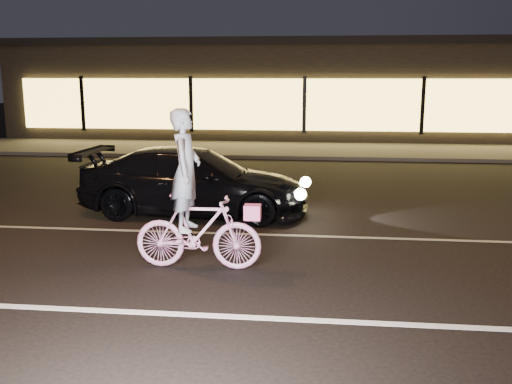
# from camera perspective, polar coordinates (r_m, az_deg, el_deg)

# --- Properties ---
(ground) EXTENTS (90.00, 90.00, 0.00)m
(ground) POSITION_cam_1_polar(r_m,az_deg,el_deg) (8.19, 1.85, -8.22)
(ground) COLOR black
(ground) RESTS_ON ground
(lane_stripe_near) EXTENTS (60.00, 0.12, 0.01)m
(lane_stripe_near) POSITION_cam_1_polar(r_m,az_deg,el_deg) (6.80, 0.83, -12.49)
(lane_stripe_near) COLOR silver
(lane_stripe_near) RESTS_ON ground
(lane_stripe_far) EXTENTS (60.00, 0.10, 0.01)m
(lane_stripe_far) POSITION_cam_1_polar(r_m,az_deg,el_deg) (10.08, 2.74, -4.33)
(lane_stripe_far) COLOR gray
(lane_stripe_far) RESTS_ON ground
(sidewalk) EXTENTS (30.00, 4.00, 0.12)m
(sidewalk) POSITION_cam_1_polar(r_m,az_deg,el_deg) (20.86, 4.65, 4.19)
(sidewalk) COLOR #383533
(sidewalk) RESTS_ON ground
(storefront) EXTENTS (25.40, 8.42, 4.20)m
(storefront) POSITION_cam_1_polar(r_m,az_deg,el_deg) (26.65, 5.12, 10.33)
(storefront) COLOR black
(storefront) RESTS_ON ground
(cyclist) EXTENTS (1.85, 0.64, 2.33)m
(cyclist) POSITION_cam_1_polar(r_m,az_deg,el_deg) (8.24, -6.14, -2.14)
(cyclist) COLOR #E742A6
(cyclist) RESTS_ON ground
(sedan) EXTENTS (4.69, 2.11, 1.33)m
(sedan) POSITION_cam_1_polar(r_m,az_deg,el_deg) (11.52, -6.19, 1.04)
(sedan) COLOR black
(sedan) RESTS_ON ground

